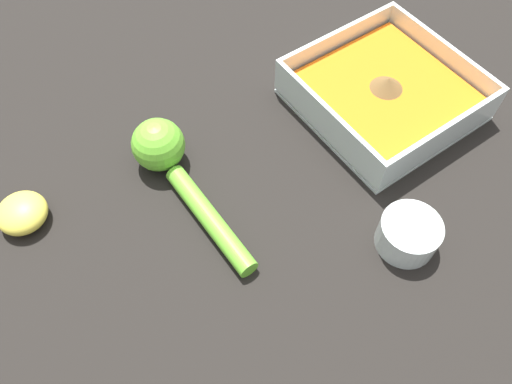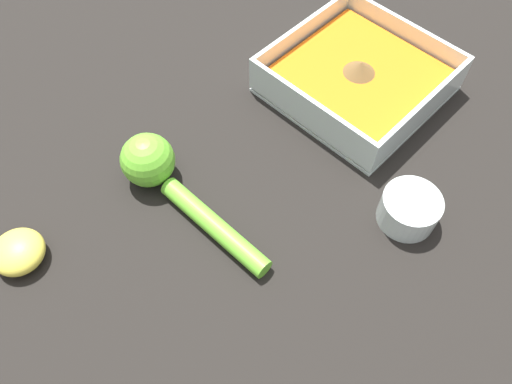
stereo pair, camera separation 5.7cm
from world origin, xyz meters
name	(u,v)px [view 1 (the left image)]	position (x,y,z in m)	size (l,w,h in m)	color
ground_plane	(355,113)	(0.00, 0.00, 0.00)	(4.00, 4.00, 0.00)	black
square_dish	(384,95)	(0.01, 0.04, 0.02)	(0.21, 0.21, 0.06)	silver
spice_bowl	(408,235)	(0.18, -0.08, 0.02)	(0.07, 0.07, 0.04)	silver
lemon_squeezer	(170,162)	(-0.05, -0.25, 0.03)	(0.22, 0.06, 0.06)	#6BC633
lemon_half	(22,213)	(-0.09, -0.42, 0.02)	(0.06, 0.06, 0.03)	#EFDB4C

